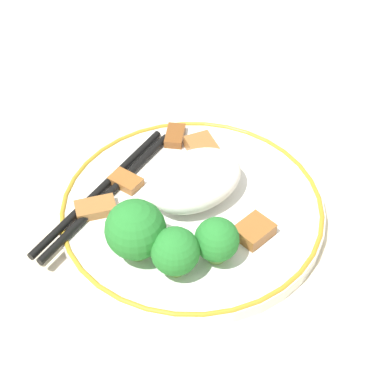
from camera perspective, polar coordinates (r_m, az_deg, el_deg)
ground_plane at (r=0.65m, az=-0.00°, el=-2.12°), size 3.00×3.00×0.00m
plate at (r=0.65m, az=-0.00°, el=-1.58°), size 0.27×0.27×0.02m
rice_mound at (r=0.64m, az=0.28°, el=1.06°), size 0.10×0.07×0.04m
broccoli_back_left at (r=0.58m, az=-5.04°, el=-3.39°), size 0.06×0.06×0.06m
broccoli_back_center at (r=0.57m, az=-1.50°, el=-5.33°), size 0.04×0.04×0.05m
broccoli_back_right at (r=0.58m, az=2.22°, el=-4.30°), size 0.04×0.04×0.05m
meat_near_front at (r=0.62m, az=5.53°, el=-3.45°), size 0.04×0.03×0.01m
meat_near_left at (r=0.70m, az=0.86°, el=4.02°), size 0.04×0.04×0.01m
meat_near_right at (r=0.67m, az=-5.93°, el=0.98°), size 0.03×0.04×0.01m
meat_near_back at (r=0.64m, az=-8.57°, el=-1.41°), size 0.05×0.04×0.01m
meat_on_rice_edge at (r=0.72m, az=-1.53°, el=5.02°), size 0.04×0.04×0.01m
chopsticks at (r=0.66m, az=-7.79°, el=0.03°), size 0.20×0.09×0.01m
drinking_glass at (r=0.74m, az=16.49°, el=7.09°), size 0.08×0.08×0.10m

